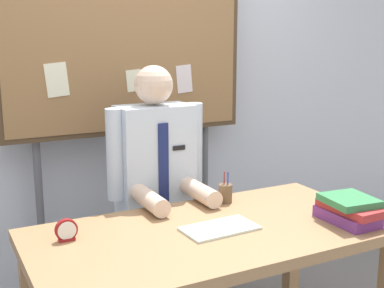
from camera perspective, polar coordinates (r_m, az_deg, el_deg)
back_wall at (r=3.25m, az=-8.47°, el=7.63°), size 6.40×0.08×2.70m
desk at (r=2.32m, az=2.17°, el=-11.58°), size 1.60×0.82×0.75m
person at (r=2.83m, az=-4.00°, el=-6.98°), size 0.55×0.56×1.44m
bulletin_board at (r=3.05m, az=-7.30°, el=10.74°), size 1.49×0.09×2.10m
book_stack at (r=2.45m, az=17.12°, el=-7.00°), size 0.23×0.30×0.12m
open_notebook at (r=2.28m, az=3.10°, el=-9.38°), size 0.34×0.20×0.01m
desk_clock at (r=2.21m, az=-13.83°, el=-9.41°), size 0.09×0.04×0.09m
pen_holder at (r=2.63m, az=3.74°, el=-5.49°), size 0.07×0.07×0.16m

